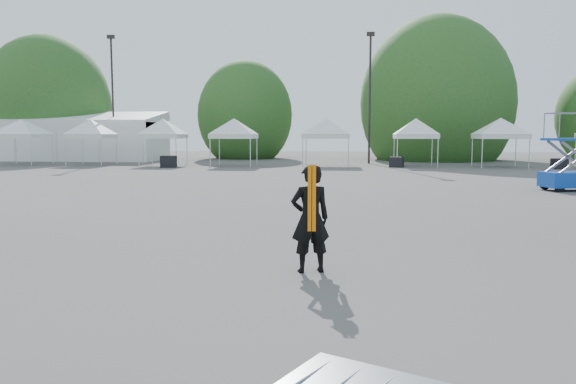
# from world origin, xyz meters

# --- Properties ---
(ground) EXTENTS (120.00, 120.00, 0.00)m
(ground) POSITION_xyz_m (0.00, 0.00, 0.00)
(ground) COLOR #474442
(ground) RESTS_ON ground
(marquee) EXTENTS (15.00, 6.25, 4.23)m
(marquee) POSITION_xyz_m (-22.00, 35.00, 1.97)
(marquee) COLOR white
(marquee) RESTS_ON ground
(light_pole_west) EXTENTS (0.60, 0.25, 10.30)m
(light_pole_west) POSITION_xyz_m (-18.00, 34.00, 5.77)
(light_pole_west) COLOR black
(light_pole_west) RESTS_ON ground
(light_pole_east) EXTENTS (0.60, 0.25, 9.80)m
(light_pole_east) POSITION_xyz_m (3.00, 32.00, 5.52)
(light_pole_east) COLOR black
(light_pole_east) RESTS_ON ground
(tree_far_w) EXTENTS (4.80, 4.80, 7.30)m
(tree_far_w) POSITION_xyz_m (-26.00, 38.00, 4.54)
(tree_far_w) COLOR #382314
(tree_far_w) RESTS_ON ground
(tree_mid_w) EXTENTS (4.16, 4.16, 6.33)m
(tree_mid_w) POSITION_xyz_m (-8.00, 40.00, 3.93)
(tree_mid_w) COLOR #382314
(tree_mid_w) RESTS_ON ground
(tree_mid_e) EXTENTS (5.12, 5.12, 7.79)m
(tree_mid_e) POSITION_xyz_m (9.00, 39.00, 4.84)
(tree_mid_e) COLOR #382314
(tree_mid_e) RESTS_ON ground
(tent_a) EXTENTS (4.48, 4.48, 3.88)m
(tent_a) POSITION_xyz_m (-22.43, 27.99, 3.06)
(tent_a) COLOR silver
(tent_a) RESTS_ON ground
(tent_b) EXTENTS (4.04, 4.04, 3.88)m
(tent_b) POSITION_xyz_m (-17.32, 28.34, 3.06)
(tent_b) COLOR silver
(tent_b) RESTS_ON ground
(tent_c) EXTENTS (4.07, 4.07, 3.88)m
(tent_c) POSITION_xyz_m (-11.80, 28.14, 3.06)
(tent_c) COLOR silver
(tent_c) RESTS_ON ground
(tent_d) EXTENTS (4.20, 4.20, 3.88)m
(tent_d) POSITION_xyz_m (-6.53, 27.63, 3.06)
(tent_d) COLOR silver
(tent_d) RESTS_ON ground
(tent_e) EXTENTS (4.65, 4.65, 3.88)m
(tent_e) POSITION_xyz_m (-0.11, 28.53, 3.06)
(tent_e) COLOR silver
(tent_e) RESTS_ON ground
(tent_f) EXTENTS (4.06, 4.06, 3.88)m
(tent_f) POSITION_xyz_m (6.04, 28.51, 3.06)
(tent_f) COLOR silver
(tent_f) RESTS_ON ground
(tent_g) EXTENTS (4.48, 4.48, 3.88)m
(tent_g) POSITION_xyz_m (11.61, 28.16, 3.06)
(tent_g) COLOR silver
(tent_g) RESTS_ON ground
(man) EXTENTS (0.76, 0.62, 1.80)m
(man) POSITION_xyz_m (0.78, -1.99, 0.90)
(man) COLOR black
(man) RESTS_ON ground
(scissor_lift) EXTENTS (2.63, 1.75, 3.11)m
(scissor_lift) POSITION_xyz_m (10.43, 12.43, 1.57)
(scissor_lift) COLOR #0D39AF
(scissor_lift) RESTS_ON ground
(crate_west) EXTENTS (1.12, 0.93, 0.79)m
(crate_west) POSITION_xyz_m (-10.58, 25.46, 0.40)
(crate_west) COLOR black
(crate_west) RESTS_ON ground
(crate_mid) EXTENTS (1.05, 0.92, 0.70)m
(crate_mid) POSITION_xyz_m (4.70, 27.50, 0.35)
(crate_mid) COLOR black
(crate_mid) RESTS_ON ground
(crate_east) EXTENTS (1.02, 0.88, 0.68)m
(crate_east) POSITION_xyz_m (14.99, 26.64, 0.34)
(crate_east) COLOR black
(crate_east) RESTS_ON ground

